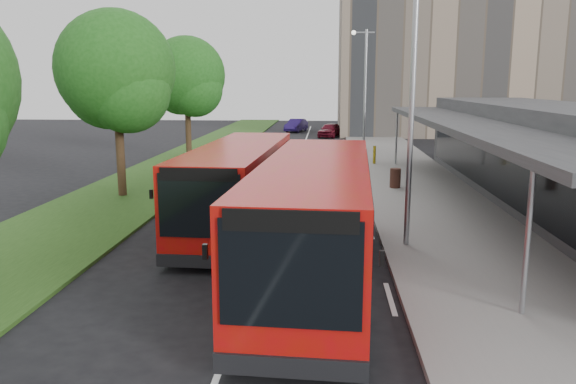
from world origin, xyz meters
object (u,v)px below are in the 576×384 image
Objects in this scene: tree_far at (187,81)px; lamp_post_near at (409,88)px; litter_bin at (395,178)px; car_near at (330,130)px; lamp_post_far at (364,85)px; car_far at (296,125)px; tree_mid at (116,77)px; bus_main at (315,220)px; bus_second at (239,186)px; bollard at (374,155)px.

lamp_post_near reaches higher than tree_far.
litter_bin is at bearing -39.16° from tree_far.
car_near is at bearing 60.64° from tree_far.
lamp_post_far is 22.04m from car_far.
tree_mid is 34.69m from car_far.
car_far is (-6.26, 31.67, 0.05)m from litter_bin.
car_near is (-1.99, 15.30, -4.07)m from lamp_post_far.
bus_main is 38.11m from car_near.
bus_main reaches higher than car_near.
tree_mid reaches higher than car_far.
car_far is at bearing 137.86° from car_near.
tree_mid is 2.08× the size of car_near.
bus_main is (-2.57, -22.79, -3.18)m from lamp_post_far.
bus_second is 33.27m from car_near.
bus_main is 2.76× the size of car_far.
tree_far is 0.97× the size of lamp_post_near.
tree_far reaches higher than car_near.
car_near reaches higher than litter_bin.
bus_main reaches higher than bollard.
lamp_post_far is 0.79× the size of bus_second.
lamp_post_far reaches higher than bollard.
bus_main is at bearing -70.76° from car_far.
litter_bin is 7.84m from bollard.
car_near is at bearing -43.38° from car_far.
bus_main is 43.86m from car_far.
tree_mid is at bearing -169.38° from litter_bin.
litter_bin is at bearing -85.46° from lamp_post_far.
lamp_post_near is at bearing -70.01° from car_near.
car_far is at bearing 92.92° from bus_second.
bus_second is at bearing -74.25° from car_far.
litter_bin is at bearing -87.76° from bollard.
car_near is (3.27, 33.10, -0.80)m from bus_second.
litter_bin is (0.85, -10.70, -4.12)m from lamp_post_far.
tree_far is 23.07m from car_far.
bollard is at bearing 84.27° from bus_main.
lamp_post_near is 2.05× the size of car_far.
lamp_post_near is 20.00m from lamp_post_far.
litter_bin is (11.98, -9.75, -4.43)m from tree_far.
bollard is at bearing 88.19° from lamp_post_near.
litter_bin is (0.85, 9.30, -4.12)m from lamp_post_near.
car_far reaches higher than litter_bin.
bus_second is at bearing -111.24° from bollard.
tree_far is 19.15m from car_near.
bus_main is 10.19× the size of bollard.
tree_mid is at bearing -91.16° from car_near.
bus_second reaches higher than bollard.
lamp_post_far is (11.13, 12.95, -0.38)m from tree_mid.
car_near is (-2.84, 26.01, 0.06)m from litter_bin.
tree_mid is 12.00m from tree_far.
lamp_post_far is (11.13, 0.95, -0.31)m from tree_far.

